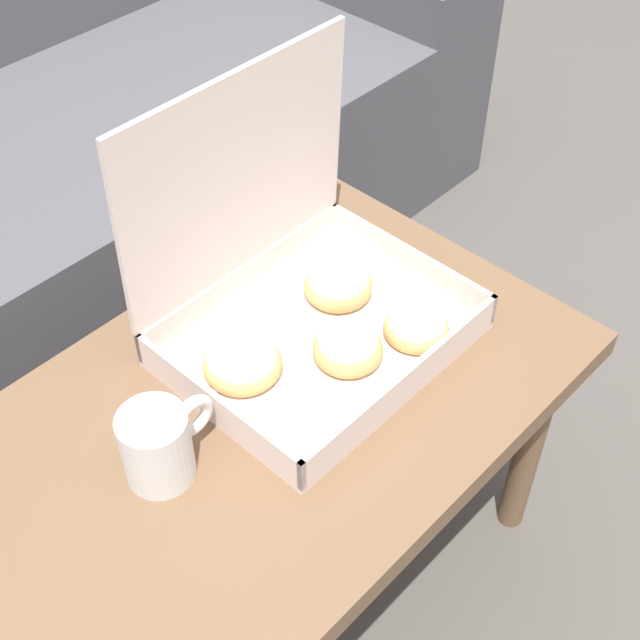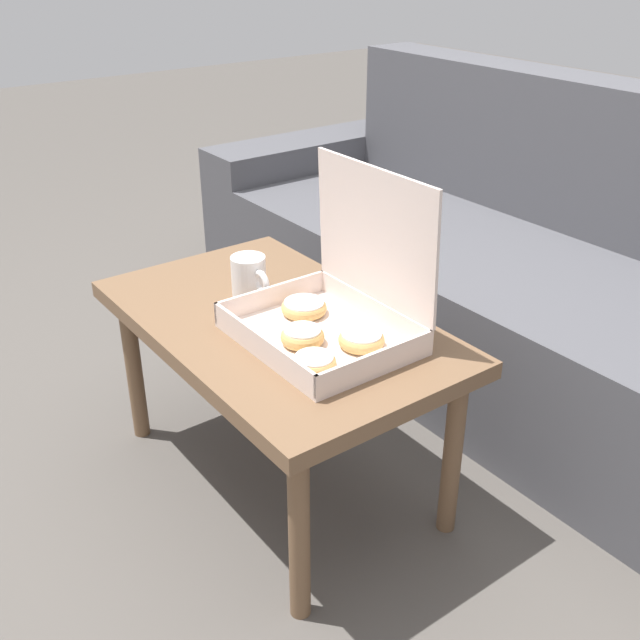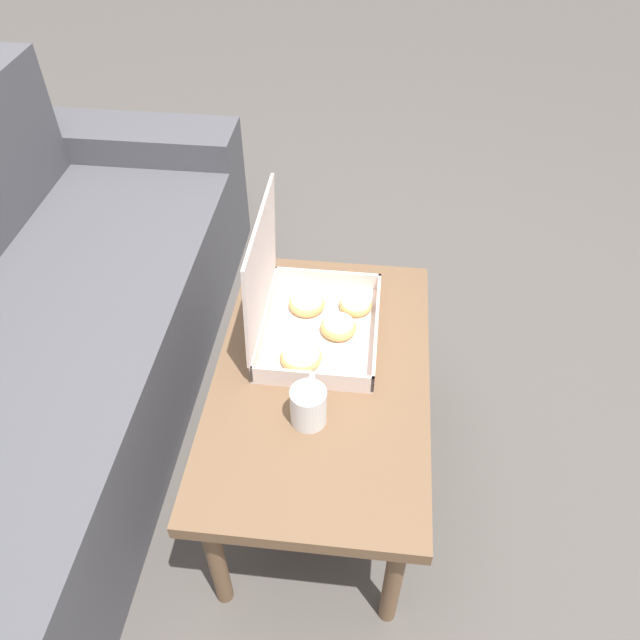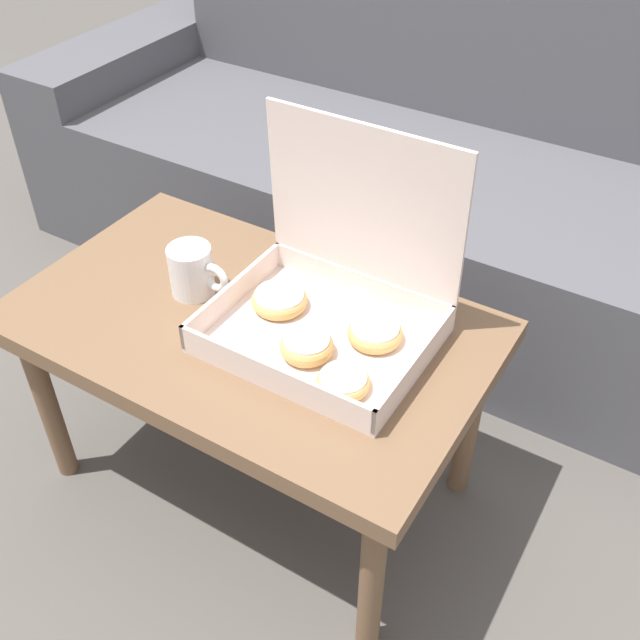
# 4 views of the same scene
# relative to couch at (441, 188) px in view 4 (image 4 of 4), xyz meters

# --- Properties ---
(ground_plane) EXTENTS (12.00, 12.00, 0.00)m
(ground_plane) POSITION_rel_couch_xyz_m (0.00, -0.81, -0.30)
(ground_plane) COLOR #514C47
(couch) EXTENTS (2.44, 0.82, 0.89)m
(couch) POSITION_rel_couch_xyz_m (0.00, 0.00, 0.00)
(couch) COLOR #4C4C51
(couch) RESTS_ON ground_plane
(coffee_table) EXTENTS (0.91, 0.55, 0.47)m
(coffee_table) POSITION_rel_couch_xyz_m (0.00, -0.92, 0.12)
(coffee_table) COLOR brown
(coffee_table) RESTS_ON ground_plane
(pastry_box) EXTENTS (0.39, 0.31, 0.37)m
(pastry_box) POSITION_rel_couch_xyz_m (0.15, -0.87, 0.24)
(pastry_box) COLOR silver
(pastry_box) RESTS_ON coffee_table
(coffee_mug) EXTENTS (0.13, 0.09, 0.10)m
(coffee_mug) POSITION_rel_couch_xyz_m (-0.14, -0.90, 0.22)
(coffee_mug) COLOR white
(coffee_mug) RESTS_ON coffee_table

